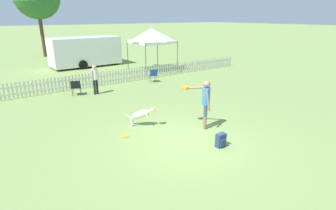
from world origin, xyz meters
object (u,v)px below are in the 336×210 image
at_px(backpack_on_grass, 221,140).
at_px(folding_chair_center, 153,74).
at_px(handler_person, 205,98).
at_px(spectator_standing, 95,77).
at_px(folding_chair_blue_left, 76,86).
at_px(canopy_tent_main, 152,36).
at_px(frisbee_near_handler, 125,136).
at_px(frisbee_near_dog, 205,109).
at_px(leaping_dog, 142,114).
at_px(equipment_trailer, 85,51).

relative_size(backpack_on_grass, folding_chair_center, 0.54).
distance_m(handler_person, spectator_standing, 6.63).
distance_m(folding_chair_blue_left, canopy_tent_main, 7.65).
relative_size(frisbee_near_handler, spectator_standing, 0.15).
distance_m(frisbee_near_dog, spectator_standing, 5.92).
bearing_deg(folding_chair_center, spectator_standing, 21.42).
xyz_separation_m(leaping_dog, frisbee_near_dog, (3.12, -0.04, -0.45)).
xyz_separation_m(backpack_on_grass, folding_chair_center, (2.73, 8.27, 0.27)).
height_order(leaping_dog, equipment_trailer, equipment_trailer).
distance_m(frisbee_near_dog, equipment_trailer, 13.19).
bearing_deg(frisbee_near_handler, leaping_dog, 27.19).
bearing_deg(equipment_trailer, backpack_on_grass, -95.70).
xyz_separation_m(folding_chair_blue_left, spectator_standing, (0.91, -0.33, 0.43)).
bearing_deg(leaping_dog, handler_person, 90.31).
relative_size(backpack_on_grass, canopy_tent_main, 0.15).
bearing_deg(leaping_dog, folding_chair_center, -175.76).
distance_m(canopy_tent_main, spectator_standing, 6.94).
height_order(leaping_dog, frisbee_near_handler, leaping_dog).
height_order(backpack_on_grass, equipment_trailer, equipment_trailer).
bearing_deg(spectator_standing, canopy_tent_main, -172.27).
distance_m(backpack_on_grass, equipment_trailer, 15.98).
height_order(frisbee_near_dog, equipment_trailer, equipment_trailer).
distance_m(leaping_dog, folding_chair_blue_left, 5.38).
bearing_deg(folding_chair_center, backpack_on_grass, 86.41).
distance_m(canopy_tent_main, equipment_trailer, 5.78).
distance_m(folding_chair_center, spectator_standing, 3.83).
relative_size(leaping_dog, backpack_on_grass, 2.36).
height_order(backpack_on_grass, spectator_standing, spectator_standing).
relative_size(handler_person, folding_chair_blue_left, 2.23).
height_order(folding_chair_center, canopy_tent_main, canopy_tent_main).
bearing_deg(frisbee_near_dog, equipment_trailer, 93.32).
relative_size(leaping_dog, folding_chair_center, 1.28).
relative_size(handler_person, frisbee_near_dog, 7.72).
xyz_separation_m(handler_person, frisbee_near_dog, (1.38, 1.40, -1.10)).
bearing_deg(frisbee_near_dog, canopy_tent_main, 72.67).
height_order(handler_person, frisbee_near_dog, handler_person).
bearing_deg(leaping_dog, backpack_on_grass, 62.67).
xyz_separation_m(frisbee_near_dog, folding_chair_blue_left, (-3.90, 5.36, 0.46)).
bearing_deg(canopy_tent_main, spectator_standing, -147.42).
relative_size(frisbee_near_handler, equipment_trailer, 0.04).
height_order(handler_person, folding_chair_blue_left, handler_person).
xyz_separation_m(canopy_tent_main, equipment_trailer, (-3.46, 4.45, -1.29)).
xyz_separation_m(canopy_tent_main, spectator_standing, (-5.69, -3.64, -1.60)).
relative_size(frisbee_near_handler, frisbee_near_dog, 1.00).
distance_m(frisbee_near_handler, canopy_tent_main, 11.61).
bearing_deg(frisbee_near_handler, frisbee_near_dog, 6.18).
relative_size(handler_person, spectator_standing, 1.17).
bearing_deg(backpack_on_grass, folding_chair_blue_left, 103.53).
height_order(leaping_dog, backpack_on_grass, leaping_dog).
bearing_deg(canopy_tent_main, folding_chair_blue_left, -153.41).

